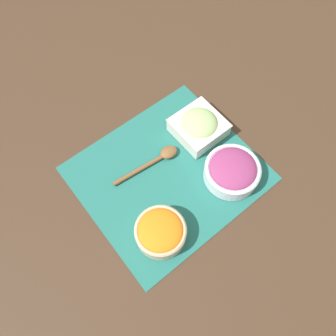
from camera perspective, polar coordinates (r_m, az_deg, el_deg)
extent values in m
plane|color=#422D1E|center=(0.91, 0.00, -0.94)|extent=(3.00, 3.00, 0.00)
cube|color=#236B60|center=(0.91, 0.00, -0.89)|extent=(0.47, 0.42, 0.00)
cube|color=silver|center=(0.95, 5.33, 6.97)|extent=(0.13, 0.13, 0.04)
cube|color=silver|center=(0.93, 5.46, 7.79)|extent=(0.13, 0.13, 0.00)
ellipsoid|color=#A8CC7F|center=(0.93, 5.44, 7.72)|extent=(0.11, 0.11, 0.05)
cylinder|color=#C6B28E|center=(0.82, -1.28, -11.17)|extent=(0.13, 0.13, 0.05)
torus|color=#C6B28E|center=(0.80, -1.32, -10.73)|extent=(0.13, 0.13, 0.01)
ellipsoid|color=orange|center=(0.80, -1.32, -10.73)|extent=(0.11, 0.11, 0.03)
cylinder|color=silver|center=(0.90, 11.02, -0.71)|extent=(0.15, 0.15, 0.05)
torus|color=silver|center=(0.87, 11.28, -0.05)|extent=(0.15, 0.15, 0.01)
ellipsoid|color=#93386B|center=(0.87, 11.28, -0.05)|extent=(0.13, 0.13, 0.04)
cylinder|color=brown|center=(0.91, -4.90, -0.21)|extent=(0.17, 0.03, 0.01)
ellipsoid|color=brown|center=(0.92, 0.12, 2.78)|extent=(0.05, 0.04, 0.02)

